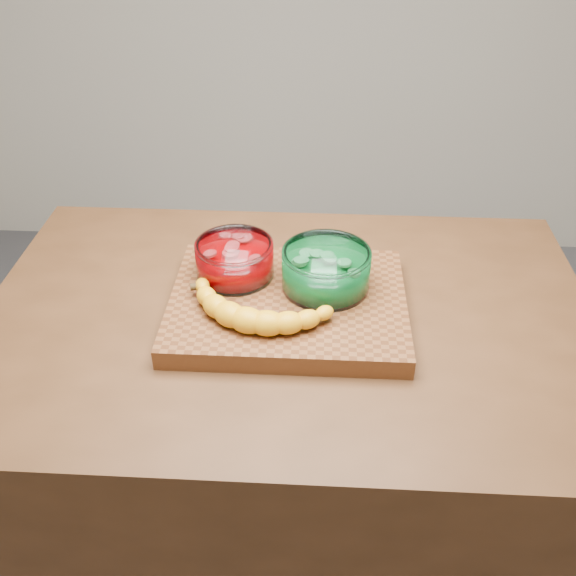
{
  "coord_description": "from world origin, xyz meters",
  "views": [
    {
      "loc": [
        0.05,
        -0.98,
        1.67
      ],
      "look_at": [
        0.0,
        0.0,
        0.96
      ],
      "focal_mm": 40.0,
      "sensor_mm": 36.0,
      "label": 1
    }
  ],
  "objects": [
    {
      "name": "bowl_red",
      "position": [
        -0.11,
        0.07,
        0.98
      ],
      "size": [
        0.15,
        0.15,
        0.07
      ],
      "color": "white",
      "rests_on": "cutting_board"
    },
    {
      "name": "counter",
      "position": [
        0.0,
        0.0,
        0.45
      ],
      "size": [
        1.2,
        0.8,
        0.9
      ],
      "primitive_type": "cube",
      "color": "#4F2E17",
      "rests_on": "ground"
    },
    {
      "name": "banana",
      "position": [
        -0.05,
        -0.06,
        0.96
      ],
      "size": [
        0.3,
        0.18,
        0.04
      ],
      "primitive_type": null,
      "color": "#F8AC16",
      "rests_on": "cutting_board"
    },
    {
      "name": "cutting_board",
      "position": [
        0.0,
        0.0,
        0.92
      ],
      "size": [
        0.45,
        0.35,
        0.04
      ],
      "primitive_type": "cube",
      "color": "brown",
      "rests_on": "counter"
    },
    {
      "name": "ground",
      "position": [
        0.0,
        0.0,
        0.0
      ],
      "size": [
        3.5,
        3.5,
        0.0
      ],
      "primitive_type": "plane",
      "color": "#525256",
      "rests_on": "ground"
    },
    {
      "name": "bowl_green",
      "position": [
        0.07,
        0.04,
        0.98
      ],
      "size": [
        0.17,
        0.17,
        0.08
      ],
      "color": "white",
      "rests_on": "cutting_board"
    }
  ]
}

